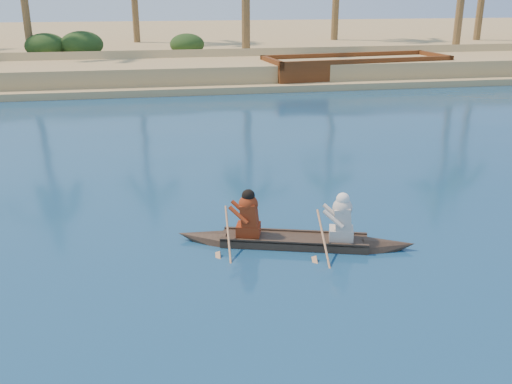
{
  "coord_description": "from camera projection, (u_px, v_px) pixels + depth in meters",
  "views": [
    {
      "loc": [
        -10.92,
        -7.91,
        5.24
      ],
      "look_at": [
        -8.64,
        4.15,
        0.88
      ],
      "focal_mm": 40.0,
      "sensor_mm": 36.0,
      "label": 1
    }
  ],
  "objects": [
    {
      "name": "barge_mid",
      "position": [
        356.0,
        71.0,
        34.23
      ],
      "size": [
        11.24,
        4.76,
        1.82
      ],
      "rotation": [
        0.0,
        0.0,
        0.1
      ],
      "color": "#5C2E13",
      "rests_on": "ground"
    },
    {
      "name": "shrub_cluster",
      "position": [
        305.0,
        51.0,
        39.75
      ],
      "size": [
        100.0,
        6.0,
        2.4
      ],
      "primitive_type": null,
      "color": "#213A15",
      "rests_on": "ground"
    },
    {
      "name": "sandy_embankment",
      "position": [
        262.0,
        42.0,
        54.22
      ],
      "size": [
        150.0,
        51.0,
        1.5
      ],
      "color": "tan",
      "rests_on": "ground"
    },
    {
      "name": "canoe",
      "position": [
        294.0,
        233.0,
        12.31
      ],
      "size": [
        5.14,
        2.16,
        1.42
      ],
      "rotation": [
        0.0,
        0.0,
        -0.3
      ],
      "color": "#3C2C20",
      "rests_on": "ground"
    }
  ]
}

